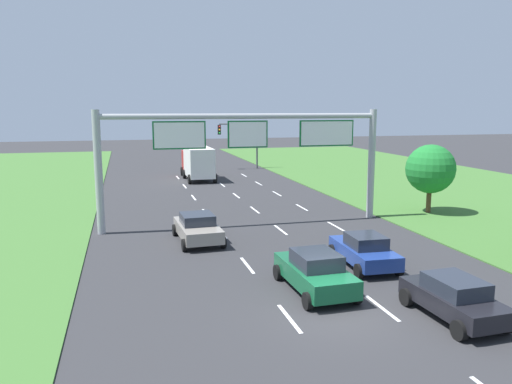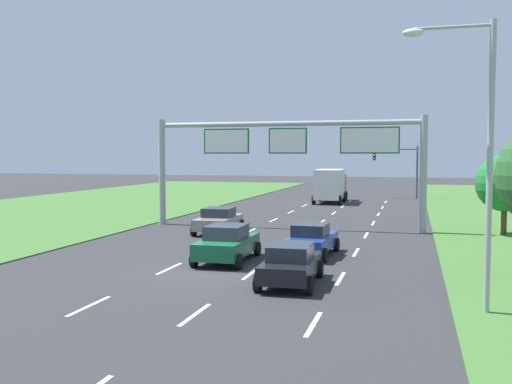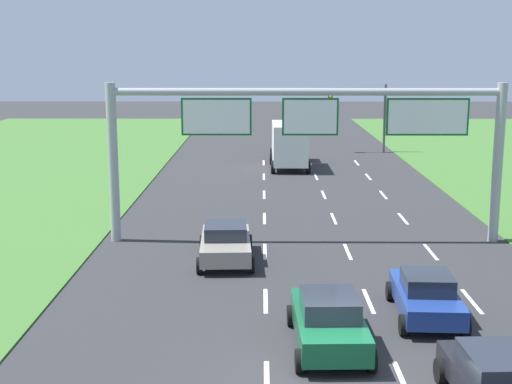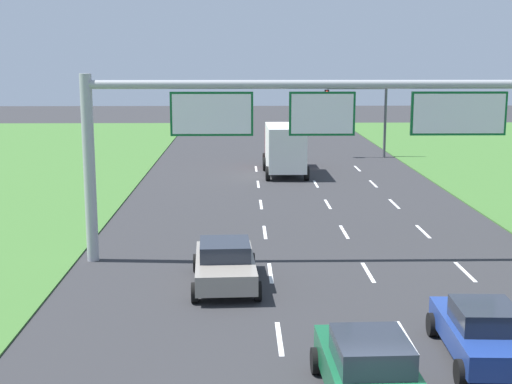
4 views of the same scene
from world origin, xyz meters
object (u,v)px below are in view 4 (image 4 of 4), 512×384
object	(u,v)px
car_far_ahead	(370,371)
traffic_light_mast	(360,107)
car_near_red	(225,263)
car_mid_lane	(483,332)
box_truck	(284,147)
sign_gantry	(323,130)

from	to	relation	value
car_far_ahead	traffic_light_mast	bearing A→B (deg)	79.30
car_near_red	car_mid_lane	world-z (taller)	car_near_red
box_truck	car_near_red	bearing A→B (deg)	-98.87
sign_gantry	traffic_light_mast	xyz separation A→B (m)	(6.03, 27.88, -1.08)
car_mid_lane	car_far_ahead	distance (m)	4.05
box_truck	traffic_light_mast	bearing A→B (deg)	49.67
car_far_ahead	traffic_light_mast	world-z (taller)	traffic_light_mast
car_near_red	box_truck	bearing A→B (deg)	79.14
box_truck	traffic_light_mast	world-z (taller)	traffic_light_mast
box_truck	sign_gantry	distance (m)	20.65
car_mid_lane	traffic_light_mast	world-z (taller)	traffic_light_mast
car_far_ahead	traffic_light_mast	xyz separation A→B (m)	(6.25, 39.45, 3.07)
car_near_red	box_truck	world-z (taller)	box_truck
traffic_light_mast	sign_gantry	bearing A→B (deg)	-102.20
traffic_light_mast	car_mid_lane	bearing A→B (deg)	-94.54
car_mid_lane	sign_gantry	bearing A→B (deg)	111.01
car_near_red	traffic_light_mast	xyz separation A→B (m)	(9.61, 30.95, 3.11)
sign_gantry	car_mid_lane	bearing A→B (deg)	-71.52
car_mid_lane	sign_gantry	world-z (taller)	sign_gantry
box_truck	traffic_light_mast	distance (m)	9.95
box_truck	sign_gantry	bearing A→B (deg)	-90.12
car_near_red	car_mid_lane	bearing A→B (deg)	-45.33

